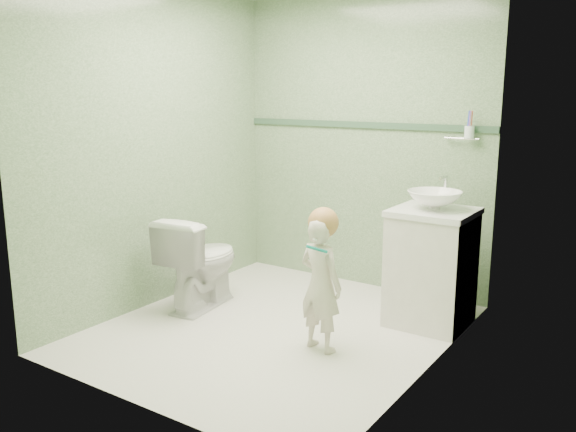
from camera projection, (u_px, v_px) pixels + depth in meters
The scene contains 12 objects.
ground at pixel (276, 329), 4.22m from camera, with size 2.50×2.50×0.00m, color white.
room_shell at pixel (275, 157), 3.97m from camera, with size 2.50×2.54×2.40m.
trim_stripe at pixel (362, 125), 4.94m from camera, with size 2.20×0.02×0.05m, color #34533C.
vanity at pixel (431, 269), 4.24m from camera, with size 0.52×0.50×0.80m, color white.
counter at pixel (434, 212), 4.16m from camera, with size 0.54×0.52×0.04m, color white.
basin at pixel (435, 200), 4.14m from camera, with size 0.37×0.37×0.13m, color white.
faucet at pixel (445, 185), 4.28m from camera, with size 0.03×0.13×0.18m.
cup_holder at pixel (468, 132), 4.41m from camera, with size 0.26×0.07×0.21m.
toilet at pixel (201, 261), 4.60m from camera, with size 0.40×0.70×0.72m, color white.
toddler at pixel (321, 285), 3.81m from camera, with size 0.32×0.21×0.86m, color beige.
hair_cap at pixel (323, 223), 3.75m from camera, with size 0.19×0.19×0.19m, color #B57C45.
teal_toothbrush at pixel (317, 248), 3.62m from camera, with size 0.11×0.14×0.08m.
Camera 1 is at (2.28, -3.24, 1.65)m, focal length 37.80 mm.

